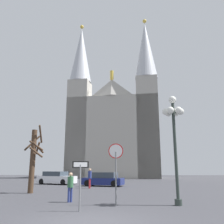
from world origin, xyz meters
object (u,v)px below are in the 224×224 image
(stop_sign, at_px, (116,161))
(pedestrian_standing, at_px, (90,176))
(bare_tree, at_px, (33,158))
(pedestrian_walking, at_px, (70,184))
(parked_car_far_white, at_px, (56,178))
(one_way_arrow_sign, at_px, (80,178))
(street_lamp, at_px, (174,126))
(parked_car_near_navy, at_px, (104,180))
(cathedral, at_px, (115,127))

(stop_sign, bearing_deg, pedestrian_standing, 104.49)
(bare_tree, bearing_deg, pedestrian_standing, 50.66)
(pedestrian_standing, bearing_deg, pedestrian_walking, -89.02)
(parked_car_far_white, xyz_separation_m, pedestrian_standing, (4.62, -5.75, 0.40))
(one_way_arrow_sign, xyz_separation_m, street_lamp, (4.59, 1.88, 2.55))
(pedestrian_walking, bearing_deg, street_lamp, -9.66)
(parked_car_near_navy, relative_size, pedestrian_walking, 2.86)
(pedestrian_walking, height_order, pedestrian_standing, pedestrian_standing)
(street_lamp, distance_m, pedestrian_standing, 12.14)
(one_way_arrow_sign, bearing_deg, street_lamp, 22.26)
(stop_sign, bearing_deg, parked_car_near_navy, 96.89)
(bare_tree, xyz_separation_m, parked_car_far_white, (-0.87, 10.32, -1.88))
(stop_sign, xyz_separation_m, bare_tree, (-6.44, 5.82, 0.44))
(pedestrian_standing, bearing_deg, parked_car_near_navy, 70.52)
(bare_tree, bearing_deg, street_lamp, -31.04)
(cathedral, distance_m, parked_car_near_navy, 24.65)
(stop_sign, height_order, street_lamp, street_lamp)
(one_way_arrow_sign, xyz_separation_m, bare_tree, (-4.92, 7.60, 1.17))
(parked_car_near_navy, bearing_deg, parked_car_far_white, 154.30)
(street_lamp, xyz_separation_m, pedestrian_walking, (-5.60, 0.95, -3.01))
(street_lamp, bearing_deg, bare_tree, 148.96)
(parked_car_far_white, xyz_separation_m, pedestrian_walking, (4.78, -15.10, 0.25))
(stop_sign, relative_size, parked_car_far_white, 0.63)
(cathedral, distance_m, one_way_arrow_sign, 38.95)
(street_lamp, bearing_deg, parked_car_near_navy, 109.44)
(street_lamp, xyz_separation_m, pedestrian_standing, (-5.76, 10.30, -2.86))
(cathedral, xyz_separation_m, pedestrian_standing, (-1.54, -25.80, -8.95))
(street_lamp, relative_size, pedestrian_walking, 3.60)
(one_way_arrow_sign, distance_m, street_lamp, 5.58)
(stop_sign, distance_m, one_way_arrow_sign, 2.45)
(bare_tree, relative_size, parked_car_far_white, 1.05)
(stop_sign, distance_m, pedestrian_standing, 10.79)
(one_way_arrow_sign, height_order, pedestrian_standing, one_way_arrow_sign)
(stop_sign, height_order, parked_car_far_white, stop_sign)
(parked_car_near_navy, xyz_separation_m, pedestrian_walking, (-0.91, -12.36, 0.28))
(parked_car_far_white, bearing_deg, stop_sign, -65.64)
(street_lamp, height_order, pedestrian_walking, street_lamp)
(cathedral, xyz_separation_m, parked_car_near_navy, (-0.47, -22.79, -9.38))
(one_way_arrow_sign, height_order, parked_car_near_navy, one_way_arrow_sign)
(street_lamp, distance_m, parked_car_far_white, 19.39)
(pedestrian_standing, bearing_deg, stop_sign, -75.51)
(stop_sign, height_order, parked_car_near_navy, stop_sign)
(parked_car_near_navy, bearing_deg, bare_tree, -122.40)
(one_way_arrow_sign, distance_m, pedestrian_standing, 12.24)
(stop_sign, bearing_deg, cathedral, 91.82)
(cathedral, xyz_separation_m, one_way_arrow_sign, (-0.37, -37.98, -8.64))
(bare_tree, bearing_deg, parked_car_near_navy, 57.60)
(cathedral, height_order, stop_sign, cathedral)
(street_lamp, xyz_separation_m, parked_car_far_white, (-10.39, 16.05, -3.26))
(cathedral, relative_size, parked_car_far_white, 6.66)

